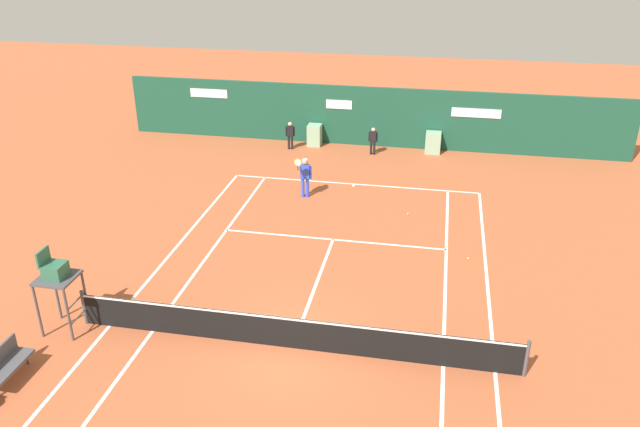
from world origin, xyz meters
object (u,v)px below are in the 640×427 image
(umpire_chair, at_px, (56,277))
(tennis_ball_by_sideline, at_px, (468,259))
(player_on_baseline, at_px, (305,174))
(ball_kid_right_post, at_px, (373,139))
(tennis_ball_mid_court, at_px, (408,214))
(ball_kid_left_post, at_px, (290,134))
(player_bench, at_px, (4,363))

(umpire_chair, relative_size, tennis_ball_by_sideline, 36.62)
(player_on_baseline, bearing_deg, ball_kid_right_post, -117.74)
(player_on_baseline, xyz_separation_m, tennis_ball_mid_court, (4.29, -0.91, -0.97))
(ball_kid_right_post, xyz_separation_m, tennis_ball_by_sideline, (4.39, -9.79, -0.74))
(tennis_ball_by_sideline, bearing_deg, umpire_chair, -150.92)
(tennis_ball_by_sideline, xyz_separation_m, tennis_ball_mid_court, (-2.24, 3.18, 0.00))
(player_on_baseline, relative_size, tennis_ball_by_sideline, 27.60)
(ball_kid_right_post, relative_size, tennis_ball_by_sideline, 19.82)
(ball_kid_right_post, bearing_deg, ball_kid_left_post, 1.04)
(ball_kid_left_post, height_order, ball_kid_right_post, ball_kid_left_post)
(player_bench, relative_size, tennis_ball_mid_court, 21.39)
(ball_kid_right_post, bearing_deg, umpire_chair, 68.14)
(ball_kid_right_post, bearing_deg, player_bench, 70.05)
(ball_kid_right_post, distance_m, tennis_ball_by_sideline, 10.75)
(umpire_chair, height_order, player_on_baseline, umpire_chair)
(ball_kid_right_post, bearing_deg, tennis_ball_mid_court, 109.11)
(ball_kid_right_post, bearing_deg, tennis_ball_by_sideline, 115.20)
(umpire_chair, bearing_deg, ball_kid_right_post, 157.10)
(umpire_chair, distance_m, player_on_baseline, 11.30)
(umpire_chair, xyz_separation_m, ball_kid_right_post, (6.75, 15.99, -0.91))
(player_on_baseline, xyz_separation_m, tennis_ball_by_sideline, (6.52, -4.09, -0.97))
(ball_kid_left_post, xyz_separation_m, tennis_ball_mid_court, (6.26, -6.61, -0.77))
(player_bench, height_order, player_on_baseline, player_on_baseline)
(umpire_chair, bearing_deg, ball_kid_left_post, 170.59)
(umpire_chair, relative_size, ball_kid_right_post, 1.85)
(player_bench, xyz_separation_m, tennis_ball_mid_court, (9.15, 11.63, -0.48))
(player_bench, xyz_separation_m, player_on_baseline, (4.87, 12.54, 0.49))
(umpire_chair, relative_size, tennis_ball_mid_court, 36.62)
(player_on_baseline, height_order, ball_kid_right_post, player_on_baseline)
(tennis_ball_by_sideline, bearing_deg, player_on_baseline, 147.92)
(player_on_baseline, relative_size, tennis_ball_mid_court, 27.60)
(umpire_chair, height_order, tennis_ball_mid_court, umpire_chair)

